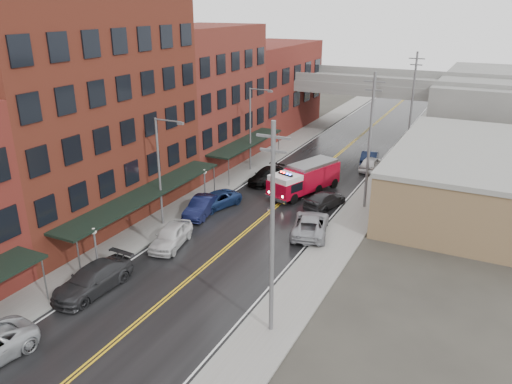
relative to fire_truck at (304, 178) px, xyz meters
The scene contains 30 objects.
road 6.29m from the fire_truck, 99.36° to the right, with size 11.00×160.00×0.02m, color black.
sidewalk_left 10.35m from the fire_truck, 144.05° to the right, with size 3.00×160.00×0.15m, color slate.
sidewalk_right 8.84m from the fire_truck, 43.63° to the right, with size 3.00×160.00×0.15m, color slate.
curb_left 9.08m from the fire_truck, 137.84° to the right, with size 0.30×160.00×0.15m, color gray.
curb_right 7.75m from the fire_truck, 52.23° to the right, with size 0.30×160.00×0.15m, color gray.
brick_building_b 20.71m from the fire_truck, 137.68° to the right, with size 9.00×20.00×18.00m, color #521E15.
brick_building_c 16.11m from the fire_truck, 162.57° to the left, with size 9.00×15.00×15.00m, color maroon.
brick_building_far 26.60m from the fire_truck, 123.02° to the left, with size 9.00×20.00×12.00m, color maroon.
tan_building 15.56m from the fire_truck, 14.88° to the left, with size 14.00×22.00×5.00m, color olive.
right_far_block 38.08m from the fire_truck, 63.41° to the left, with size 18.00×30.00×8.00m, color slate.
awning_1 15.60m from the fire_truck, 123.10° to the right, with size 2.60×18.00×3.09m.
awning_2 9.70m from the fire_truck, 152.12° to the left, with size 2.60×13.00×3.09m.
globe_lamp_1 21.35m from the fire_truck, 110.27° to the right, with size 0.44×0.44×3.12m.
globe_lamp_2 9.56m from the fire_truck, 140.87° to the right, with size 0.44×0.44×3.12m.
street_lamp_1 14.64m from the fire_truck, 122.11° to the right, with size 2.64×0.22×9.00m.
street_lamp_2 9.27m from the fire_truck, 152.13° to the left, with size 2.64×0.22×9.00m.
utility_pole_0 22.42m from the fire_truck, 73.54° to the right, with size 1.80×0.24×12.00m.
utility_pole_1 7.88m from the fire_truck, ahead, with size 1.80×0.24×12.00m.
utility_pole_2 20.53m from the fire_truck, 71.89° to the left, with size 1.80×0.24×12.00m.
overpass 26.38m from the fire_truck, 92.18° to the left, with size 40.00×10.00×7.50m.
fire_truck is the anchor object (origin of this frame).
parked_car_left_3 22.97m from the fire_truck, 104.31° to the right, with size 2.34×5.75×1.67m, color #28282B.
parked_car_left_4 15.63m from the fire_truck, 108.46° to the right, with size 1.95×4.86×1.66m, color silver.
parked_car_left_5 10.68m from the fire_truck, 124.21° to the right, with size 1.68×4.82×1.59m, color black.
parked_car_left_6 9.00m from the fire_truck, 130.48° to the right, with size 2.29×4.96×1.38m, color navy.
parked_car_left_7 4.83m from the fire_truck, 164.94° to the left, with size 2.03×5.00×1.45m, color black.
parked_car_right_0 9.00m from the fire_truck, 65.47° to the right, with size 2.66×5.78×1.61m, color gray.
parked_car_right_1 3.92m from the fire_truck, 39.55° to the right, with size 2.01×4.93×1.43m, color #27272A.
parked_car_right_2 10.77m from the fire_truck, 68.09° to the left, with size 1.80×4.48×1.53m, color silver.
parked_car_right_3 12.40m from the fire_truck, 74.33° to the left, with size 1.73×4.97×1.64m, color black.
Camera 1 is at (16.82, -6.32, 17.25)m, focal length 35.00 mm.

